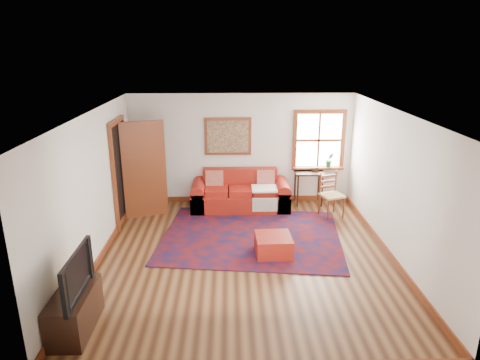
{
  "coord_description": "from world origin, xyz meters",
  "views": [
    {
      "loc": [
        -0.27,
        -6.67,
        3.54
      ],
      "look_at": [
        -0.08,
        0.6,
        1.21
      ],
      "focal_mm": 32.0,
      "sensor_mm": 36.0,
      "label": 1
    }
  ],
  "objects_px": {
    "red_leather_sofa": "(240,196)",
    "media_cabinet": "(75,311)",
    "red_ottoman": "(273,245)",
    "side_table": "(309,177)",
    "ladder_back_chair": "(331,193)"
  },
  "relations": [
    {
      "from": "red_leather_sofa",
      "to": "media_cabinet",
      "type": "relative_size",
      "value": 2.19
    },
    {
      "from": "red_ottoman",
      "to": "media_cabinet",
      "type": "relative_size",
      "value": 0.62
    },
    {
      "from": "red_leather_sofa",
      "to": "red_ottoman",
      "type": "height_order",
      "value": "red_leather_sofa"
    },
    {
      "from": "red_ottoman",
      "to": "side_table",
      "type": "distance_m",
      "value": 2.72
    },
    {
      "from": "red_ottoman",
      "to": "side_table",
      "type": "bearing_deg",
      "value": 64.79
    },
    {
      "from": "red_ottoman",
      "to": "ladder_back_chair",
      "type": "relative_size",
      "value": 0.65
    },
    {
      "from": "red_ottoman",
      "to": "media_cabinet",
      "type": "distance_m",
      "value": 3.4
    },
    {
      "from": "side_table",
      "to": "ladder_back_chair",
      "type": "distance_m",
      "value": 0.8
    },
    {
      "from": "side_table",
      "to": "media_cabinet",
      "type": "xyz_separation_m",
      "value": [
        -3.8,
        -4.46,
        -0.38
      ]
    },
    {
      "from": "red_leather_sofa",
      "to": "side_table",
      "type": "relative_size",
      "value": 2.78
    },
    {
      "from": "side_table",
      "to": "media_cabinet",
      "type": "relative_size",
      "value": 0.79
    },
    {
      "from": "ladder_back_chair",
      "to": "media_cabinet",
      "type": "height_order",
      "value": "ladder_back_chair"
    },
    {
      "from": "red_leather_sofa",
      "to": "red_ottoman",
      "type": "relative_size",
      "value": 3.53
    },
    {
      "from": "red_ottoman",
      "to": "ladder_back_chair",
      "type": "distance_m",
      "value": 2.27
    },
    {
      "from": "red_leather_sofa",
      "to": "ladder_back_chair",
      "type": "bearing_deg",
      "value": -14.87
    }
  ]
}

